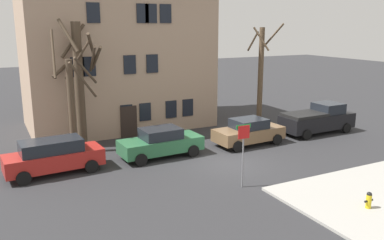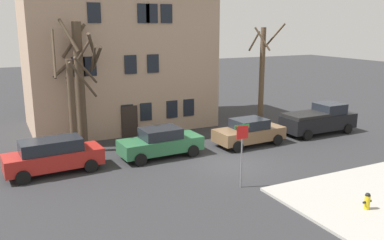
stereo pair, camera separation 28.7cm
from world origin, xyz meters
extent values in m
plane|color=#2D2D30|center=(0.00, 0.00, 0.00)|extent=(120.00, 120.00, 0.00)
cube|color=tan|center=(-2.75, 11.33, 4.80)|extent=(12.66, 7.51, 9.60)
cube|color=#2D231E|center=(-3.22, 7.53, 1.05)|extent=(1.10, 0.12, 2.10)
cube|color=black|center=(-3.35, 7.54, 1.60)|extent=(0.80, 0.08, 1.20)
cube|color=black|center=(-2.05, 7.54, 1.60)|extent=(0.80, 0.08, 1.20)
cube|color=black|center=(-0.15, 7.54, 1.60)|extent=(0.80, 0.08, 1.20)
cube|color=black|center=(1.14, 7.54, 1.60)|extent=(0.80, 0.08, 1.20)
cube|color=black|center=(-6.32, 7.54, 4.80)|extent=(0.80, 0.08, 1.20)
cube|color=black|center=(-5.62, 7.54, 4.80)|extent=(0.80, 0.08, 1.20)
cube|color=black|center=(-3.01, 7.54, 4.80)|extent=(0.80, 0.08, 1.20)
cube|color=black|center=(-1.47, 7.54, 4.80)|extent=(0.80, 0.08, 1.20)
cube|color=black|center=(-5.18, 7.54, 8.00)|extent=(0.80, 0.08, 1.20)
cube|color=black|center=(-2.04, 7.54, 8.00)|extent=(0.80, 0.08, 1.20)
cube|color=black|center=(-1.48, 7.54, 8.00)|extent=(0.80, 0.08, 1.20)
cube|color=black|center=(-0.46, 7.54, 8.00)|extent=(0.80, 0.08, 1.20)
cylinder|color=#4C3D2D|center=(-7.13, 5.87, 2.71)|extent=(0.40, 0.40, 5.43)
cylinder|color=#4C3D2D|center=(-6.56, 5.07, 4.31)|extent=(1.76, 1.31, 2.22)
cylinder|color=#4C3D2D|center=(-7.90, 5.97, 5.75)|extent=(0.37, 1.67, 2.63)
cylinder|color=#4C3D2D|center=(-6.54, 6.47, 5.28)|extent=(1.38, 1.34, 2.26)
cylinder|color=#4C3D2D|center=(-5.81, 5.71, 5.38)|extent=(0.45, 2.72, 1.67)
cylinder|color=#4C3D2D|center=(-6.37, 5.15, 4.82)|extent=(1.60, 1.67, 1.71)
cylinder|color=#4C3D2D|center=(-6.46, 6.65, 3.74)|extent=(0.54, 0.54, 7.49)
cylinder|color=#4C3D2D|center=(-6.52, 7.36, 6.36)|extent=(1.57, 0.34, 2.03)
cylinder|color=#4C3D2D|center=(-6.93, 7.56, 4.98)|extent=(2.00, 1.17, 1.48)
cylinder|color=#4C3D2D|center=(-5.39, 6.70, 5.30)|extent=(0.28, 2.26, 1.70)
cylinder|color=#4C3D2D|center=(-5.68, 6.29, 6.01)|extent=(0.95, 1.75, 1.76)
cylinder|color=#4C3D2D|center=(-6.98, 6.28, 6.71)|extent=(0.99, 1.29, 1.89)
cylinder|color=brown|center=(6.23, 6.05, 3.56)|extent=(0.37, 0.37, 7.13)
cylinder|color=brown|center=(5.88, 5.65, 6.33)|extent=(0.97, 0.88, 1.65)
cylinder|color=brown|center=(5.93, 6.67, 6.16)|extent=(1.38, 0.76, 1.35)
cylinder|color=brown|center=(7.23, 6.25, 6.40)|extent=(0.54, 2.11, 2.02)
cube|color=#AD231E|center=(-8.71, 2.75, 0.73)|extent=(4.84, 2.04, 0.82)
cube|color=#1E232B|center=(-8.81, 2.74, 1.45)|extent=(3.03, 1.72, 0.62)
cylinder|color=black|center=(-7.16, 3.72, 0.34)|extent=(0.69, 0.26, 0.68)
cylinder|color=black|center=(-7.05, 1.99, 0.34)|extent=(0.69, 0.26, 0.68)
cylinder|color=black|center=(-10.38, 3.51, 0.34)|extent=(0.69, 0.26, 0.68)
cylinder|color=black|center=(-10.27, 1.78, 0.34)|extent=(0.69, 0.26, 0.68)
cube|color=#2D6B42|center=(-2.93, 2.78, 0.70)|extent=(4.74, 2.01, 0.76)
cube|color=#1E232B|center=(-2.93, 2.78, 1.37)|extent=(2.21, 1.69, 0.58)
cylinder|color=black|center=(-1.38, 3.75, 0.34)|extent=(0.69, 0.25, 0.68)
cylinder|color=black|center=(-1.30, 1.93, 0.34)|extent=(0.69, 0.25, 0.68)
cylinder|color=black|center=(-4.55, 3.62, 0.34)|extent=(0.69, 0.25, 0.68)
cylinder|color=black|center=(-4.47, 1.80, 0.34)|extent=(0.69, 0.25, 0.68)
cube|color=brown|center=(2.86, 2.50, 0.69)|extent=(4.49, 2.06, 0.75)
cube|color=#1E232B|center=(2.86, 2.50, 1.36)|extent=(2.10, 1.73, 0.58)
cylinder|color=black|center=(4.32, 3.50, 0.34)|extent=(0.69, 0.25, 0.68)
cylinder|color=black|center=(4.40, 1.65, 0.34)|extent=(0.69, 0.25, 0.68)
cylinder|color=black|center=(1.32, 3.36, 0.34)|extent=(0.69, 0.25, 0.68)
cylinder|color=black|center=(1.41, 1.50, 0.34)|extent=(0.69, 0.25, 0.68)
cube|color=black|center=(8.65, 2.68, 0.82)|extent=(5.38, 2.02, 1.00)
cube|color=#1E232B|center=(9.61, 2.69, 1.67)|extent=(1.74, 1.72, 0.70)
cube|color=black|center=(7.47, 2.66, 1.42)|extent=(2.81, 1.89, 0.20)
cylinder|color=black|center=(10.45, 3.67, 0.34)|extent=(0.68, 0.23, 0.68)
cylinder|color=black|center=(10.49, 1.75, 0.34)|extent=(0.68, 0.23, 0.68)
cylinder|color=black|center=(6.81, 3.60, 0.34)|extent=(0.68, 0.23, 0.68)
cylinder|color=black|center=(6.85, 1.68, 0.34)|extent=(0.68, 0.23, 0.68)
cylinder|color=gold|center=(1.84, -7.38, 0.40)|extent=(0.22, 0.22, 0.57)
sphere|color=black|center=(1.84, -7.38, 0.71)|extent=(0.21, 0.21, 0.21)
cylinder|color=black|center=(1.68, -7.38, 0.43)|extent=(0.10, 0.09, 0.09)
cylinder|color=black|center=(2.00, -7.38, 0.43)|extent=(0.10, 0.09, 0.09)
cylinder|color=slate|center=(-1.31, -3.03, 1.46)|extent=(0.07, 0.07, 2.93)
cube|color=red|center=(-1.31, -3.05, 2.63)|extent=(0.60, 0.03, 0.60)
cube|color=#1E8C38|center=(-1.31, -3.01, 2.88)|extent=(0.76, 0.02, 0.18)
camera|label=1|loc=(-11.35, -17.65, 7.33)|focal=38.09mm
camera|label=2|loc=(-11.09, -17.78, 7.33)|focal=38.09mm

